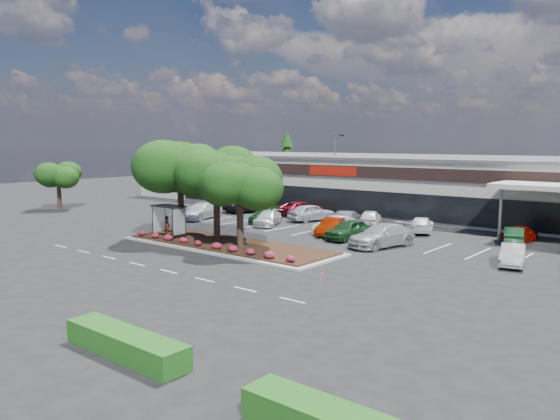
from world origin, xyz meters
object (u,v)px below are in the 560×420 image
Objects in this scene: survey_stake at (321,278)px; car_1 at (268,218)px; car_0 at (201,211)px; light_pole at (335,177)px.

survey_stake is 22.87m from car_1.
light_pole is at bearing 53.42° from car_0.
light_pole is 14.36m from car_1.
light_pole reaches higher than car_0.
light_pole is 16.65m from car_0.
light_pole is 34.83m from survey_stake.
light_pole is at bearing 122.53° from survey_stake.
car_0 is (-25.08, 14.19, 0.22)m from survey_stake.
car_0 reaches higher than car_1.
survey_stake is 0.16× the size of car_0.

